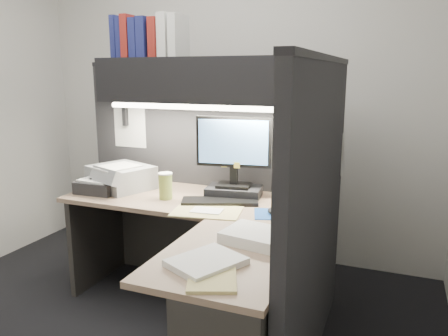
{
  "coord_description": "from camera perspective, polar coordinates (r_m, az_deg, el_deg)",
  "views": [
    {
      "loc": [
        1.33,
        -1.97,
        1.55
      ],
      "look_at": [
        0.34,
        0.51,
        0.97
      ],
      "focal_mm": 35.0,
      "sensor_mm": 36.0,
      "label": 1
    }
  ],
  "objects": [
    {
      "name": "partition_right",
      "position": [
        2.3,
        11.84,
        -6.91
      ],
      "size": [
        0.06,
        1.5,
        1.6
      ],
      "primitive_type": "cube",
      "color": "black",
      "rests_on": "floor"
    },
    {
      "name": "open_folder",
      "position": [
        2.64,
        -2.25,
        -5.69
      ],
      "size": [
        0.45,
        0.33,
        0.01
      ],
      "primitive_type": "cube",
      "rotation": [
        0.0,
        0.0,
        0.18
      ],
      "color": "tan",
      "rests_on": "desk"
    },
    {
      "name": "coffee_cup",
      "position": [
        2.91,
        -7.64,
        -2.42
      ],
      "size": [
        0.09,
        0.09,
        0.17
      ],
      "primitive_type": "cylinder",
      "rotation": [
        0.0,
        0.0,
        -0.06
      ],
      "color": "#A9BA4A",
      "rests_on": "desk"
    },
    {
      "name": "keyboard",
      "position": [
        2.81,
        -0.54,
        -4.38
      ],
      "size": [
        0.51,
        0.32,
        0.02
      ],
      "primitive_type": "cube",
      "rotation": [
        0.0,
        0.0,
        0.37
      ],
      "color": "black",
      "rests_on": "desk"
    },
    {
      "name": "manila_stack",
      "position": [
        1.82,
        -1.55,
        -14.18
      ],
      "size": [
        0.27,
        0.3,
        0.01
      ],
      "primitive_type": "cube",
      "rotation": [
        0.0,
        0.0,
        0.37
      ],
      "color": "tan",
      "rests_on": "desk"
    },
    {
      "name": "task_light_tube",
      "position": [
        2.86,
        -3.35,
        7.92
      ],
      "size": [
        1.32,
        0.04,
        0.04
      ],
      "primitive_type": "cylinder",
      "rotation": [
        0.0,
        1.57,
        0.0
      ],
      "color": "white",
      "rests_on": "overhead_shelf"
    },
    {
      "name": "overhead_shelf",
      "position": [
        2.97,
        -2.23,
        11.38
      ],
      "size": [
        1.55,
        0.34,
        0.3
      ],
      "primitive_type": "cube",
      "color": "black",
      "rests_on": "partition_back"
    },
    {
      "name": "paper_stack_b",
      "position": [
        1.94,
        -2.34,
        -12.17
      ],
      "size": [
        0.35,
        0.37,
        0.03
      ],
      "primitive_type": "cube",
      "rotation": [
        0.0,
        0.0,
        -0.46
      ],
      "color": "white",
      "rests_on": "desk"
    },
    {
      "name": "monitor",
      "position": [
        2.89,
        1.29,
        0.3
      ],
      "size": [
        0.5,
        0.27,
        0.54
      ],
      "rotation": [
        0.0,
        0.0,
        0.16
      ],
      "color": "black",
      "rests_on": "desk"
    },
    {
      "name": "mouse",
      "position": [
        2.6,
        6.35,
        -5.59
      ],
      "size": [
        0.08,
        0.11,
        0.03
      ],
      "primitive_type": "ellipsoid",
      "rotation": [
        0.0,
        0.0,
        0.31
      ],
      "color": "black",
      "rests_on": "mousepad"
    },
    {
      "name": "desk",
      "position": [
        2.43,
        -2.77,
        -14.73
      ],
      "size": [
        1.7,
        1.53,
        0.73
      ],
      "color": "#866A55",
      "rests_on": "floor"
    },
    {
      "name": "printer",
      "position": [
        3.23,
        -13.25,
        -1.17
      ],
      "size": [
        0.51,
        0.47,
        0.16
      ],
      "primitive_type": "cube",
      "rotation": [
        0.0,
        0.0,
        -0.37
      ],
      "color": "gray",
      "rests_on": "desk"
    },
    {
      "name": "pinned_papers",
      "position": [
        2.73,
        1.93,
        1.9
      ],
      "size": [
        1.76,
        1.31,
        0.51
      ],
      "color": "white",
      "rests_on": "partition_back"
    },
    {
      "name": "wall_back",
      "position": [
        3.72,
        0.77,
        9.25
      ],
      "size": [
        3.5,
        0.04,
        2.7
      ],
      "primitive_type": "cube",
      "color": "silver",
      "rests_on": "floor"
    },
    {
      "name": "paper_stack_a",
      "position": [
        2.19,
        4.06,
        -8.84
      ],
      "size": [
        0.33,
        0.29,
        0.06
      ],
      "primitive_type": "cube",
      "rotation": [
        0.0,
        0.0,
        -0.16
      ],
      "color": "white",
      "rests_on": "desk"
    },
    {
      "name": "telephone",
      "position": [
        2.9,
        9.56,
        -3.21
      ],
      "size": [
        0.31,
        0.31,
        0.1
      ],
      "primitive_type": "cube",
      "rotation": [
        0.0,
        0.0,
        -0.3
      ],
      "color": "#B6A88C",
      "rests_on": "desk"
    },
    {
      "name": "partition_back",
      "position": [
        3.26,
        -2.36,
        -0.95
      ],
      "size": [
        1.9,
        0.06,
        1.6
      ],
      "primitive_type": "cube",
      "color": "black",
      "rests_on": "floor"
    },
    {
      "name": "binder_row",
      "position": [
        3.19,
        -9.8,
        16.47
      ],
      "size": [
        0.51,
        0.25,
        0.29
      ],
      "color": "navy",
      "rests_on": "overhead_shelf"
    },
    {
      "name": "notebook_stack",
      "position": [
        3.18,
        -15.95,
        -2.31
      ],
      "size": [
        0.29,
        0.24,
        0.08
      ],
      "primitive_type": "cube",
      "rotation": [
        0.0,
        0.0,
        0.04
      ],
      "color": "black",
      "rests_on": "desk"
    },
    {
      "name": "mousepad",
      "position": [
        2.61,
        6.61,
        -5.99
      ],
      "size": [
        0.29,
        0.28,
        0.0
      ],
      "primitive_type": "cube",
      "rotation": [
        0.0,
        0.0,
        0.32
      ],
      "color": "navy",
      "rests_on": "desk"
    }
  ]
}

